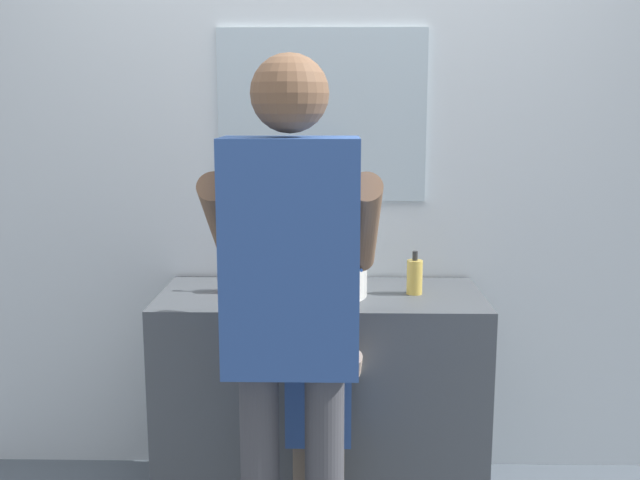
{
  "coord_description": "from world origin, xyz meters",
  "views": [
    {
      "loc": [
        0.05,
        -2.42,
        1.54
      ],
      "look_at": [
        0.0,
        0.15,
        1.07
      ],
      "focal_mm": 41.35,
      "sensor_mm": 36.0,
      "label": 1
    }
  ],
  "objects_px": {
    "toothbrush_cup": "(228,279)",
    "soap_bottle": "(415,277)",
    "adult_parent": "(291,290)",
    "child_toddler": "(319,403)"
  },
  "relations": [
    {
      "from": "toothbrush_cup",
      "to": "soap_bottle",
      "type": "xyz_separation_m",
      "value": [
        0.71,
        -0.02,
        0.02
      ]
    },
    {
      "from": "child_toddler",
      "to": "adult_parent",
      "type": "relative_size",
      "value": 0.56
    },
    {
      "from": "toothbrush_cup",
      "to": "soap_bottle",
      "type": "height_order",
      "value": "toothbrush_cup"
    },
    {
      "from": "toothbrush_cup",
      "to": "child_toddler",
      "type": "height_order",
      "value": "toothbrush_cup"
    },
    {
      "from": "child_toddler",
      "to": "adult_parent",
      "type": "bearing_deg",
      "value": -107.08
    },
    {
      "from": "soap_bottle",
      "to": "adult_parent",
      "type": "height_order",
      "value": "adult_parent"
    },
    {
      "from": "soap_bottle",
      "to": "child_toddler",
      "type": "relative_size",
      "value": 0.18
    },
    {
      "from": "toothbrush_cup",
      "to": "adult_parent",
      "type": "distance_m",
      "value": 0.73
    },
    {
      "from": "toothbrush_cup",
      "to": "soap_bottle",
      "type": "distance_m",
      "value": 0.71
    },
    {
      "from": "child_toddler",
      "to": "soap_bottle",
      "type": "bearing_deg",
      "value": 48.44
    }
  ]
}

